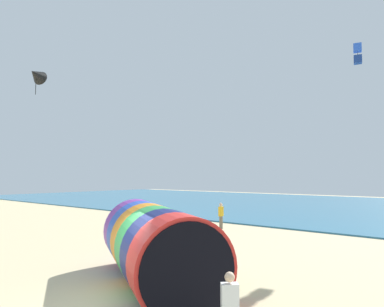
{
  "coord_description": "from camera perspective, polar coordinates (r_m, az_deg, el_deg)",
  "views": [
    {
      "loc": [
        7.89,
        -6.2,
        3.64
      ],
      "look_at": [
        -0.43,
        3.99,
        4.5
      ],
      "focal_mm": 32.0,
      "sensor_mm": 36.0,
      "label": 1
    }
  ],
  "objects": [
    {
      "name": "giant_inflatable_tube",
      "position": [
        11.87,
        -6.29,
        -14.96
      ],
      "size": [
        7.26,
        5.78,
        2.64
      ],
      "color": "purple",
      "rests_on": "ground"
    },
    {
      "name": "ground_plane",
      "position": [
        10.67,
        -12.93,
        -23.58
      ],
      "size": [
        120.0,
        120.0,
        0.0
      ],
      "primitive_type": "plane",
      "color": "#CCBA8C"
    },
    {
      "name": "bystander_near_water",
      "position": [
        23.93,
        4.85,
        -10.25
      ],
      "size": [
        0.25,
        0.38,
        1.78
      ],
      "color": "#726651",
      "rests_on": "ground"
    },
    {
      "name": "sea",
      "position": [
        43.13,
        28.87,
        -8.05
      ],
      "size": [
        120.0,
        40.0,
        0.1
      ],
      "primitive_type": "cube",
      "color": "teal",
      "rests_on": "ground"
    },
    {
      "name": "kite_black_delta",
      "position": [
        20.68,
        -24.55,
        11.86
      ],
      "size": [
        1.15,
        1.21,
        1.55
      ],
      "color": "black"
    },
    {
      "name": "kite_blue_box",
      "position": [
        25.58,
        25.88,
        14.73
      ],
      "size": [
        0.59,
        0.59,
        1.38
      ],
      "color": "blue"
    }
  ]
}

